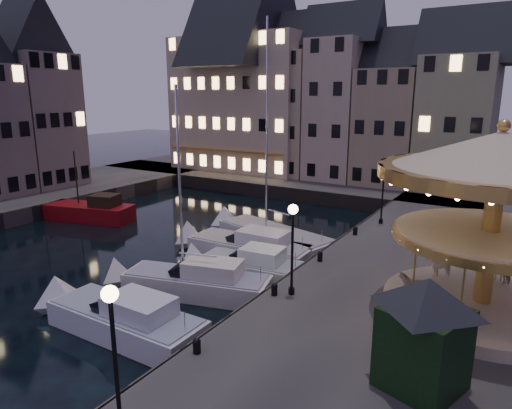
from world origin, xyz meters
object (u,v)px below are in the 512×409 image
Objects in this scene: motorboat_d at (244,267)px; motorboat_e at (245,247)px; streetlamp_a at (113,338)px; bollard_a at (197,345)px; ticket_kiosk at (426,315)px; carousel at (496,189)px; motorboat_b at (119,318)px; bollard_d at (355,230)px; motorboat_f at (269,236)px; streetlamp_b at (293,237)px; red_fishing_boat at (92,212)px; streetlamp_c at (383,185)px; motorboat_c at (190,282)px; bollard_c at (320,256)px; bollard_b at (274,289)px.

motorboat_e is (-1.79, 2.81, 0.01)m from motorboat_d.
motorboat_e is (-6.29, 15.81, -3.37)m from streetlamp_a.
ticket_kiosk is at bearing 16.99° from bollard_a.
motorboat_e is at bearing 166.92° from carousel.
motorboat_b is 10.68m from motorboat_e.
motorboat_b and motorboat_d have the same top height.
bollard_d is 5.93m from motorboat_f.
motorboat_d is (-4.50, 3.00, -3.38)m from streetlamp_b.
red_fishing_boat is at bearing 142.71° from streetlamp_a.
bollard_a is 0.14× the size of ticket_kiosk.
ticket_kiosk reaches higher than motorboat_b.
streetlamp_a is at bearing -68.32° from motorboat_e.
motorboat_e is 2.20× the size of ticket_kiosk.
red_fishing_boat reaches higher than streetlamp_c.
carousel is 2.21× the size of ticket_kiosk.
motorboat_c reaches higher than streetlamp_c.
bollard_a is at bearing -90.00° from bollard_d.
bollard_a is 0.04× the size of motorboat_f.
motorboat_f is (-0.61, 9.22, -0.15)m from motorboat_c.
motorboat_e is at bearing 167.02° from bollard_c.
motorboat_b reaches higher than bollard_c.
motorboat_f is at bearing 90.97° from motorboat_e.
motorboat_e is 3.15m from motorboat_f.
streetlamp_b is at bearing 39.81° from bollard_b.
streetlamp_a is 14.87m from carousel.
motorboat_d is (-4.50, 13.00, -3.38)m from streetlamp_a.
bollard_b is at bearing -47.98° from motorboat_e.
bollard_b is 8.08m from ticket_kiosk.
bollard_c is at bearing 130.16° from ticket_kiosk.
bollard_d is 0.05× the size of motorboat_c.
motorboat_f reaches higher than motorboat_d.
streetlamp_b is 8.30m from carousel.
streetlamp_b is 7.32× the size of bollard_a.
streetlamp_c is 0.55× the size of red_fishing_boat.
streetlamp_b is (0.00, 10.00, 0.00)m from streetlamp_a.
motorboat_e is (-5.69, -4.19, -0.96)m from bollard_d.
motorboat_d is (-4.50, -10.50, -3.38)m from streetlamp_c.
motorboat_d is 13.27m from ticket_kiosk.
motorboat_c is at bearing -84.75° from motorboat_e.
bollard_d is 21.35m from red_fishing_boat.
motorboat_f reaches higher than bollard_c.
red_fishing_boat is (-15.30, -2.48, 0.16)m from motorboat_f.
streetlamp_a reaches higher than bollard_a.
carousel reaches higher than bollard_a.
carousel reaches higher than streetlamp_c.
streetlamp_a is at bearing -136.33° from ticket_kiosk.
streetlamp_c is at bearing 124.48° from carousel.
motorboat_c is at bearing -137.10° from bollard_c.
bollard_c is 1.00× the size of bollard_d.
bollard_d is at bearing 90.00° from bollard_a.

